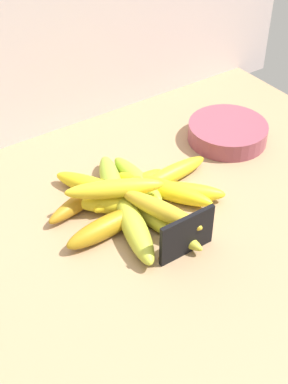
{
  "coord_description": "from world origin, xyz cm",
  "views": [
    {
      "loc": [
        -43.32,
        -59.68,
        70.39
      ],
      "look_at": [
        -0.82,
        2.78,
        8.0
      ],
      "focal_mm": 49.77,
      "sensor_mm": 36.0,
      "label": 1
    }
  ],
  "objects_px": {
    "banana_2": "(85,198)",
    "banana_6": "(105,227)",
    "banana_3": "(159,222)",
    "fruit_bowl": "(228,132)",
    "banana_5": "(181,191)",
    "banana_0": "(129,190)",
    "banana_13": "(114,189)",
    "banana_12": "(160,209)",
    "banana_4": "(137,180)",
    "banana_7": "(171,174)",
    "banana_9": "(111,181)",
    "banana_11": "(163,189)",
    "banana_8": "(134,228)",
    "banana_10": "(92,186)",
    "chalkboard_sign": "(187,236)",
    "banana_1": "(121,204)"
  },
  "relations": [
    {
      "from": "fruit_bowl",
      "to": "banana_9",
      "type": "xyz_separation_m",
      "value": [
        -0.31,
        -0.0,
        -0.0
      ]
    },
    {
      "from": "banana_6",
      "to": "banana_13",
      "type": "relative_size",
      "value": 0.87
    },
    {
      "from": "banana_7",
      "to": "banana_9",
      "type": "distance_m",
      "value": 0.12
    },
    {
      "from": "banana_12",
      "to": "banana_7",
      "type": "bearing_deg",
      "value": 45.63
    },
    {
      "from": "banana_2",
      "to": "banana_6",
      "type": "height_order",
      "value": "banana_6"
    },
    {
      "from": "banana_2",
      "to": "banana_3",
      "type": "distance_m",
      "value": 0.16
    },
    {
      "from": "banana_13",
      "to": "banana_4",
      "type": "bearing_deg",
      "value": 26.23
    },
    {
      "from": "banana_4",
      "to": "banana_11",
      "type": "xyz_separation_m",
      "value": [
        0.02,
        -0.05,
        0.0
      ]
    },
    {
      "from": "banana_6",
      "to": "banana_10",
      "type": "xyz_separation_m",
      "value": [
        0.04,
        0.12,
        -0.0
      ]
    },
    {
      "from": "banana_7",
      "to": "banana_12",
      "type": "xyz_separation_m",
      "value": [
        -0.1,
        -0.1,
        0.03
      ]
    },
    {
      "from": "fruit_bowl",
      "to": "banana_5",
      "type": "relative_size",
      "value": 1.03
    },
    {
      "from": "banana_8",
      "to": "banana_10",
      "type": "bearing_deg",
      "value": 90.59
    },
    {
      "from": "fruit_bowl",
      "to": "banana_13",
      "type": "relative_size",
      "value": 0.96
    },
    {
      "from": "banana_10",
      "to": "banana_11",
      "type": "distance_m",
      "value": 0.14
    },
    {
      "from": "banana_6",
      "to": "banana_7",
      "type": "xyz_separation_m",
      "value": [
        0.19,
        0.06,
        -0.0
      ]
    },
    {
      "from": "banana_4",
      "to": "banana_12",
      "type": "distance_m",
      "value": 0.13
    },
    {
      "from": "banana_2",
      "to": "banana_9",
      "type": "xyz_separation_m",
      "value": [
        0.07,
        0.01,
        0.0
      ]
    },
    {
      "from": "banana_5",
      "to": "banana_12",
      "type": "bearing_deg",
      "value": -150.6
    },
    {
      "from": "banana_3",
      "to": "banana_13",
      "type": "bearing_deg",
      "value": 114.5
    },
    {
      "from": "fruit_bowl",
      "to": "banana_0",
      "type": "bearing_deg",
      "value": -170.95
    },
    {
      "from": "banana_0",
      "to": "banana_2",
      "type": "xyz_separation_m",
      "value": [
        -0.08,
        0.03,
        -0.0
      ]
    },
    {
      "from": "banana_0",
      "to": "banana_9",
      "type": "xyz_separation_m",
      "value": [
        -0.02,
        0.04,
        0.0
      ]
    },
    {
      "from": "chalkboard_sign",
      "to": "banana_7",
      "type": "height_order",
      "value": "chalkboard_sign"
    },
    {
      "from": "banana_0",
      "to": "banana_11",
      "type": "height_order",
      "value": "same"
    },
    {
      "from": "banana_1",
      "to": "banana_2",
      "type": "xyz_separation_m",
      "value": [
        -0.05,
        0.06,
        -0.0
      ]
    },
    {
      "from": "banana_1",
      "to": "banana_8",
      "type": "distance_m",
      "value": 0.07
    },
    {
      "from": "banana_10",
      "to": "banana_13",
      "type": "bearing_deg",
      "value": -82.15
    },
    {
      "from": "banana_11",
      "to": "banana_12",
      "type": "bearing_deg",
      "value": -129.11
    },
    {
      "from": "banana_2",
      "to": "banana_6",
      "type": "xyz_separation_m",
      "value": [
        -0.01,
        -0.09,
        0.0
      ]
    },
    {
      "from": "banana_0",
      "to": "banana_13",
      "type": "bearing_deg",
      "value": -157.71
    },
    {
      "from": "banana_9",
      "to": "banana_10",
      "type": "xyz_separation_m",
      "value": [
        -0.04,
        0.01,
        -0.0
      ]
    },
    {
      "from": "banana_8",
      "to": "banana_9",
      "type": "height_order",
      "value": "banana_8"
    },
    {
      "from": "banana_2",
      "to": "banana_11",
      "type": "height_order",
      "value": "banana_11"
    },
    {
      "from": "banana_10",
      "to": "banana_1",
      "type": "bearing_deg",
      "value": -77.79
    },
    {
      "from": "banana_7",
      "to": "banana_8",
      "type": "bearing_deg",
      "value": -148.18
    },
    {
      "from": "banana_8",
      "to": "banana_13",
      "type": "distance_m",
      "value": 0.09
    },
    {
      "from": "banana_2",
      "to": "banana_6",
      "type": "relative_size",
      "value": 1.14
    },
    {
      "from": "chalkboard_sign",
      "to": "banana_5",
      "type": "distance_m",
      "value": 0.15
    },
    {
      "from": "banana_3",
      "to": "banana_9",
      "type": "xyz_separation_m",
      "value": [
        -0.01,
        0.15,
        0.0
      ]
    },
    {
      "from": "banana_11",
      "to": "banana_0",
      "type": "bearing_deg",
      "value": 148.34
    },
    {
      "from": "banana_2",
      "to": "banana_12",
      "type": "bearing_deg",
      "value": -60.19
    },
    {
      "from": "chalkboard_sign",
      "to": "banana_6",
      "type": "distance_m",
      "value": 0.15
    },
    {
      "from": "banana_5",
      "to": "banana_6",
      "type": "relative_size",
      "value": 1.07
    },
    {
      "from": "chalkboard_sign",
      "to": "banana_5",
      "type": "height_order",
      "value": "chalkboard_sign"
    },
    {
      "from": "banana_10",
      "to": "banana_13",
      "type": "relative_size",
      "value": 0.89
    },
    {
      "from": "banana_2",
      "to": "banana_12",
      "type": "relative_size",
      "value": 1.06
    },
    {
      "from": "banana_1",
      "to": "banana_4",
      "type": "height_order",
      "value": "same"
    },
    {
      "from": "chalkboard_sign",
      "to": "banana_0",
      "type": "bearing_deg",
      "value": 89.97
    },
    {
      "from": "banana_12",
      "to": "banana_4",
      "type": "bearing_deg",
      "value": 74.57
    },
    {
      "from": "banana_1",
      "to": "banana_2",
      "type": "height_order",
      "value": "banana_1"
    }
  ]
}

